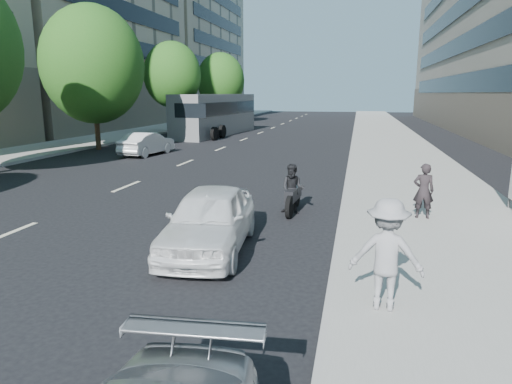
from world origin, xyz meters
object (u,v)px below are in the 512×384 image
(white_sedan_mid, at_px, (147,144))
(bus, at_px, (216,115))
(jogger, at_px, (387,254))
(pedestrian_woman, at_px, (424,191))
(motorcycle, at_px, (293,191))
(white_sedan_near, at_px, (210,219))

(white_sedan_mid, xyz_separation_m, bus, (0.03, 12.88, 1.00))
(jogger, relative_size, bus, 0.14)
(jogger, relative_size, pedestrian_woman, 1.18)
(white_sedan_mid, bearing_deg, jogger, 133.25)
(white_sedan_mid, height_order, bus, bus)
(white_sedan_mid, bearing_deg, bus, -82.49)
(white_sedan_mid, distance_m, motorcycle, 14.51)
(jogger, height_order, white_sedan_mid, jogger)
(white_sedan_near, xyz_separation_m, white_sedan_mid, (-8.38, 14.34, -0.06))
(jogger, distance_m, bus, 31.90)
(pedestrian_woman, bearing_deg, white_sedan_mid, -40.64)
(white_sedan_near, height_order, white_sedan_mid, white_sedan_near)
(motorcycle, relative_size, bus, 0.17)
(jogger, distance_m, pedestrian_woman, 5.72)
(white_sedan_near, xyz_separation_m, motorcycle, (1.34, 3.56, -0.06))
(jogger, bearing_deg, motorcycle, -64.75)
(white_sedan_near, bearing_deg, jogger, -38.45)
(white_sedan_mid, relative_size, bus, 0.31)
(white_sedan_mid, xyz_separation_m, motorcycle, (9.72, -10.78, 0.00))
(bus, bearing_deg, jogger, -62.14)
(pedestrian_woman, height_order, white_sedan_near, pedestrian_woman)
(motorcycle, distance_m, bus, 25.58)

